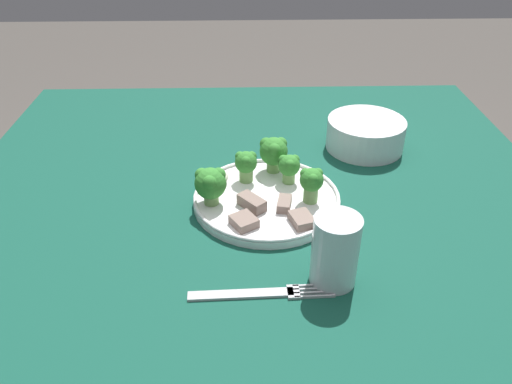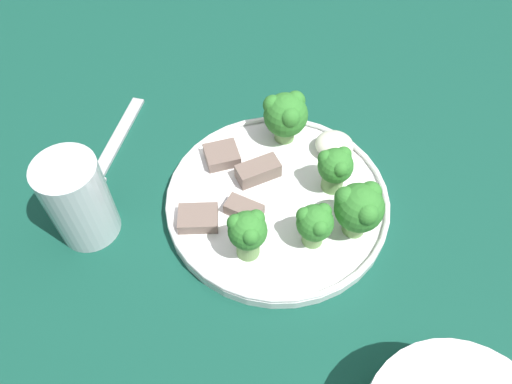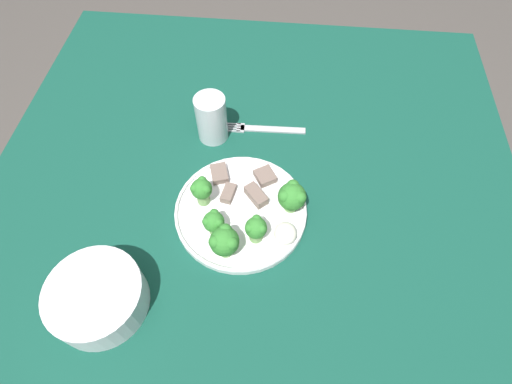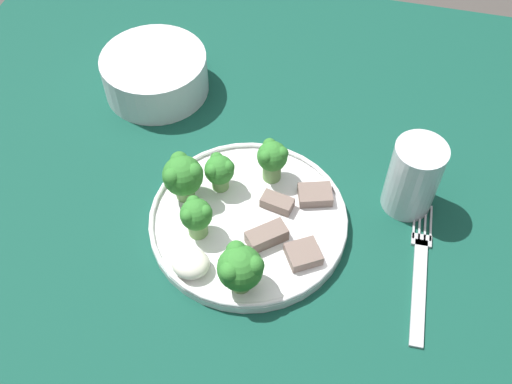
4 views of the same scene
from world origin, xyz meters
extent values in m
cube|color=#114738|center=(0.00, 0.00, 0.70)|extent=(1.10, 1.03, 0.03)
cylinder|color=brown|center=(-0.49, -0.46, 0.34)|extent=(0.06, 0.06, 0.68)
cylinder|color=brown|center=(-0.49, 0.46, 0.34)|extent=(0.06, 0.06, 0.68)
cylinder|color=white|center=(-0.04, 0.01, 0.72)|extent=(0.24, 0.24, 0.01)
torus|color=white|center=(-0.04, 0.01, 0.73)|extent=(0.24, 0.24, 0.01)
cube|color=#B2B2B7|center=(0.17, -0.03, 0.71)|extent=(0.02, 0.14, 0.00)
cube|color=#B2B2B7|center=(0.17, 0.04, 0.71)|extent=(0.02, 0.02, 0.00)
cube|color=#B2B2B7|center=(0.18, 0.07, 0.71)|extent=(0.00, 0.05, 0.00)
cube|color=#B2B2B7|center=(0.17, 0.07, 0.71)|extent=(0.00, 0.05, 0.00)
cube|color=#B2B2B7|center=(0.16, 0.07, 0.71)|extent=(0.00, 0.05, 0.00)
cube|color=#B2B2B7|center=(0.16, 0.07, 0.71)|extent=(0.00, 0.05, 0.00)
cylinder|color=silver|center=(-0.23, 0.22, 0.74)|extent=(0.15, 0.15, 0.06)
cylinder|color=silver|center=(-0.23, 0.22, 0.74)|extent=(0.12, 0.12, 0.04)
cylinder|color=silver|center=(0.14, 0.09, 0.76)|extent=(0.06, 0.06, 0.10)
cylinder|color=silver|center=(0.14, 0.09, 0.74)|extent=(0.05, 0.05, 0.06)
cylinder|color=#709E56|center=(-0.08, 0.05, 0.73)|extent=(0.02, 0.02, 0.02)
sphere|color=#337F2D|center=(-0.08, 0.05, 0.76)|extent=(0.04, 0.04, 0.04)
sphere|color=#337F2D|center=(-0.07, 0.05, 0.77)|extent=(0.02, 0.02, 0.02)
sphere|color=#337F2D|center=(-0.09, 0.06, 0.77)|extent=(0.02, 0.02, 0.02)
sphere|color=#337F2D|center=(-0.09, 0.04, 0.77)|extent=(0.02, 0.02, 0.02)
cylinder|color=#709E56|center=(-0.03, 0.08, 0.74)|extent=(0.02, 0.02, 0.03)
sphere|color=#337F2D|center=(-0.03, 0.08, 0.76)|extent=(0.04, 0.04, 0.04)
sphere|color=#337F2D|center=(-0.01, 0.08, 0.77)|extent=(0.02, 0.02, 0.02)
sphere|color=#337F2D|center=(-0.03, 0.09, 0.77)|extent=(0.02, 0.02, 0.02)
sphere|color=#337F2D|center=(-0.03, 0.07, 0.77)|extent=(0.02, 0.02, 0.02)
cylinder|color=#709E56|center=(-0.12, 0.03, 0.74)|extent=(0.02, 0.02, 0.02)
sphere|color=#337F2D|center=(-0.12, 0.03, 0.76)|extent=(0.05, 0.05, 0.05)
sphere|color=#337F2D|center=(-0.11, 0.03, 0.78)|extent=(0.02, 0.02, 0.02)
sphere|color=#337F2D|center=(-0.13, 0.04, 0.78)|extent=(0.02, 0.02, 0.02)
sphere|color=#337F2D|center=(-0.13, 0.02, 0.78)|extent=(0.02, 0.02, 0.02)
cylinder|color=#709E56|center=(-0.02, -0.07, 0.73)|extent=(0.02, 0.02, 0.02)
sphere|color=#337F2D|center=(-0.02, -0.07, 0.76)|extent=(0.05, 0.05, 0.05)
sphere|color=#337F2D|center=(-0.01, -0.07, 0.77)|extent=(0.02, 0.02, 0.02)
sphere|color=#337F2D|center=(-0.03, -0.06, 0.77)|extent=(0.02, 0.02, 0.02)
sphere|color=#337F2D|center=(-0.03, -0.09, 0.77)|extent=(0.02, 0.02, 0.02)
cylinder|color=#709E56|center=(-0.09, -0.02, 0.74)|extent=(0.02, 0.02, 0.02)
sphere|color=#337F2D|center=(-0.09, -0.02, 0.76)|extent=(0.04, 0.04, 0.04)
sphere|color=#337F2D|center=(-0.08, -0.02, 0.77)|extent=(0.02, 0.02, 0.02)
sphere|color=#337F2D|center=(-0.10, -0.01, 0.77)|extent=(0.02, 0.02, 0.02)
sphere|color=#337F2D|center=(-0.10, -0.03, 0.77)|extent=(0.02, 0.02, 0.02)
cube|color=#756056|center=(-0.01, -0.01, 0.73)|extent=(0.05, 0.05, 0.02)
cube|color=#756056|center=(0.04, -0.02, 0.73)|extent=(0.05, 0.05, 0.01)
cube|color=#756056|center=(-0.01, 0.04, 0.73)|extent=(0.04, 0.03, 0.01)
cube|color=#756056|center=(0.03, 0.06, 0.73)|extent=(0.05, 0.04, 0.01)
ellipsoid|color=silver|center=(-0.08, -0.07, 0.74)|extent=(0.04, 0.04, 0.02)
camera|label=1|loc=(0.64, -0.02, 1.18)|focal=35.00mm
camera|label=2|loc=(-0.10, 0.32, 1.16)|focal=35.00mm
camera|label=3|loc=(-0.40, -0.05, 1.35)|focal=28.00mm
camera|label=4|loc=(0.07, -0.38, 1.32)|focal=42.00mm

